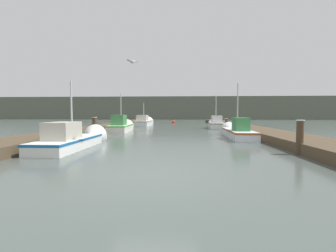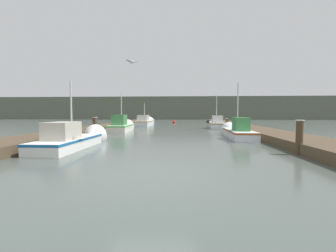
% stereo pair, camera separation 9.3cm
% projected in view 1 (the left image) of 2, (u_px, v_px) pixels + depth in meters
% --- Properties ---
extents(ground_plane, '(200.00, 200.00, 0.00)m').
position_uv_depth(ground_plane, '(152.00, 176.00, 5.80)').
color(ground_plane, '#47514C').
extents(dock_left, '(2.58, 40.00, 0.45)m').
position_uv_depth(dock_left, '(105.00, 127.00, 22.11)').
color(dock_left, '#4C3D2B').
rests_on(dock_left, ground_plane).
extents(dock_right, '(2.58, 40.00, 0.45)m').
position_uv_depth(dock_right, '(243.00, 128.00, 21.36)').
color(dock_right, '#4C3D2B').
rests_on(dock_right, ground_plane).
extents(distant_shore_ridge, '(120.00, 16.00, 5.90)m').
position_uv_depth(distant_shore_ridge, '(178.00, 109.00, 65.27)').
color(distant_shore_ridge, '#565B4C').
rests_on(distant_shore_ridge, ground_plane).
extents(fishing_boat_0, '(1.55, 5.49, 3.60)m').
position_uv_depth(fishing_boat_0, '(76.00, 139.00, 10.98)').
color(fishing_boat_0, silver).
rests_on(fishing_boat_0, ground_plane).
extents(fishing_boat_1, '(1.56, 6.13, 3.97)m').
position_uv_depth(fishing_boat_1, '(236.00, 131.00, 15.36)').
color(fishing_boat_1, silver).
rests_on(fishing_boat_1, ground_plane).
extents(fishing_boat_2, '(1.71, 4.78, 3.74)m').
position_uv_depth(fishing_boat_2, '(121.00, 126.00, 19.85)').
color(fishing_boat_2, silver).
rests_on(fishing_boat_2, ground_plane).
extents(fishing_boat_3, '(1.67, 5.09, 3.94)m').
position_uv_depth(fishing_boat_3, '(216.00, 124.00, 24.42)').
color(fishing_boat_3, silver).
rests_on(fishing_boat_3, ground_plane).
extents(fishing_boat_4, '(1.89, 5.85, 3.43)m').
position_uv_depth(fishing_boat_4, '(144.00, 122.00, 29.61)').
color(fishing_boat_4, silver).
rests_on(fishing_boat_4, ground_plane).
extents(mooring_piling_0, '(0.34, 0.34, 1.08)m').
position_uv_depth(mooring_piling_0, '(226.00, 123.00, 23.67)').
color(mooring_piling_0, '#473523').
rests_on(mooring_piling_0, ground_plane).
extents(mooring_piling_1, '(0.26, 0.26, 1.19)m').
position_uv_depth(mooring_piling_1, '(237.00, 125.00, 18.92)').
color(mooring_piling_1, '#473523').
rests_on(mooring_piling_1, ground_plane).
extents(mooring_piling_2, '(0.35, 0.35, 1.35)m').
position_uv_depth(mooring_piling_2, '(95.00, 126.00, 15.90)').
color(mooring_piling_2, '#473523').
rests_on(mooring_piling_2, ground_plane).
extents(mooring_piling_3, '(0.31, 0.31, 1.37)m').
position_uv_depth(mooring_piling_3, '(300.00, 137.00, 8.78)').
color(mooring_piling_3, '#473523').
rests_on(mooring_piling_3, ground_plane).
extents(channel_buoy, '(0.54, 0.54, 1.04)m').
position_uv_depth(channel_buoy, '(173.00, 122.00, 36.28)').
color(channel_buoy, red).
rests_on(channel_buoy, ground_plane).
extents(seagull_lead, '(0.45, 0.49, 0.12)m').
position_uv_depth(seagull_lead, '(133.00, 62.00, 9.49)').
color(seagull_lead, white).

